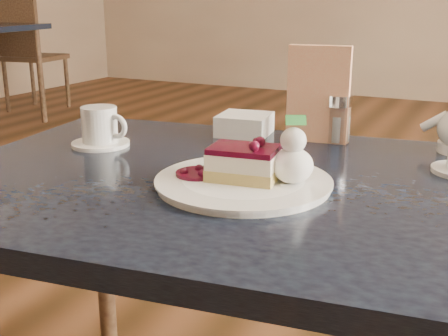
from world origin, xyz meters
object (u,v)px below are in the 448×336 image
at_px(dessert_plate, 243,183).
at_px(cheesecake_slice, 244,163).
at_px(main_table, 251,217).
at_px(coffee_set, 101,129).

relative_size(dessert_plate, cheesecake_slice, 2.35).
height_order(main_table, dessert_plate, dessert_plate).
relative_size(main_table, dessert_plate, 4.23).
xyz_separation_m(main_table, cheesecake_slice, (0.01, -0.04, 0.11)).
height_order(cheesecake_slice, coffee_set, coffee_set).
xyz_separation_m(dessert_plate, coffee_set, (-0.37, 0.11, 0.03)).
xyz_separation_m(main_table, coffee_set, (-0.36, 0.06, 0.11)).
distance_m(cheesecake_slice, coffee_set, 0.38).
xyz_separation_m(cheesecake_slice, coffee_set, (-0.37, 0.11, -0.00)).
bearing_deg(cheesecake_slice, main_table, 90.00).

